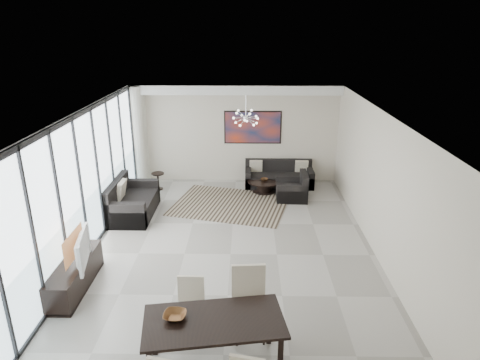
{
  "coord_description": "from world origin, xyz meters",
  "views": [
    {
      "loc": [
        0.32,
        -7.81,
        4.5
      ],
      "look_at": [
        0.18,
        1.08,
        1.25
      ],
      "focal_mm": 32.0,
      "sensor_mm": 36.0,
      "label": 1
    }
  ],
  "objects_px": {
    "television": "(78,250)",
    "sofa_main": "(279,177)",
    "dining_table": "(214,325)",
    "coffee_table": "(264,185)",
    "tv_console": "(74,275)"
  },
  "relations": [
    {
      "from": "sofa_main",
      "to": "television",
      "type": "relative_size",
      "value": 1.99
    },
    {
      "from": "tv_console",
      "to": "television",
      "type": "xyz_separation_m",
      "value": [
        0.16,
        -0.06,
        0.55
      ]
    },
    {
      "from": "coffee_table",
      "to": "tv_console",
      "type": "bearing_deg",
      "value": -126.75
    },
    {
      "from": "television",
      "to": "dining_table",
      "type": "bearing_deg",
      "value": -137.34
    },
    {
      "from": "tv_console",
      "to": "coffee_table",
      "type": "bearing_deg",
      "value": 53.25
    },
    {
      "from": "coffee_table",
      "to": "tv_console",
      "type": "xyz_separation_m",
      "value": [
        -3.59,
        -4.8,
        0.08
      ]
    },
    {
      "from": "television",
      "to": "sofa_main",
      "type": "bearing_deg",
      "value": -47.43
    },
    {
      "from": "television",
      "to": "dining_table",
      "type": "height_order",
      "value": "television"
    },
    {
      "from": "coffee_table",
      "to": "sofa_main",
      "type": "relative_size",
      "value": 0.48
    },
    {
      "from": "sofa_main",
      "to": "dining_table",
      "type": "bearing_deg",
      "value": -100.91
    },
    {
      "from": "tv_console",
      "to": "television",
      "type": "height_order",
      "value": "television"
    },
    {
      "from": "coffee_table",
      "to": "dining_table",
      "type": "xyz_separation_m",
      "value": [
        -0.93,
        -6.66,
        0.51
      ]
    },
    {
      "from": "sofa_main",
      "to": "tv_console",
      "type": "xyz_separation_m",
      "value": [
        -4.04,
        -5.31,
        0.02
      ]
    },
    {
      "from": "coffee_table",
      "to": "television",
      "type": "xyz_separation_m",
      "value": [
        -3.43,
        -4.86,
        0.63
      ]
    },
    {
      "from": "television",
      "to": "dining_table",
      "type": "xyz_separation_m",
      "value": [
        2.5,
        -1.8,
        -0.12
      ]
    }
  ]
}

